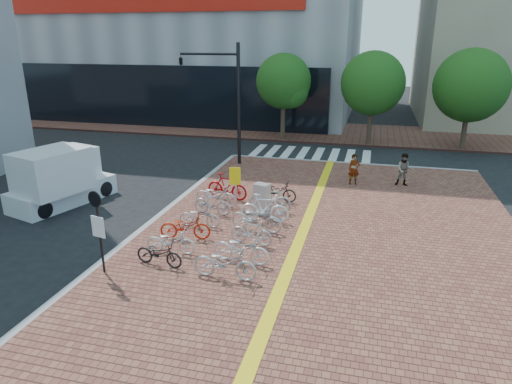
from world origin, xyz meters
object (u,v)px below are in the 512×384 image
(box_truck, at_px, (59,177))
(bike_7, at_px, (225,263))
(notice_sign, at_px, (98,222))
(pedestrian_a, at_px, (354,169))
(bike_1, at_px, (171,241))
(bike_4, at_px, (212,203))
(bike_9, at_px, (251,232))
(bike_0, at_px, (159,253))
(bike_8, at_px, (241,248))
(bike_11, at_px, (264,208))
(pedestrian_b, at_px, (404,170))
(bike_13, at_px, (277,191))
(utility_box, at_px, (262,199))
(traffic_light_pole, at_px, (212,81))
(yellow_sign, at_px, (235,180))
(bike_5, at_px, (216,195))
(bike_10, at_px, (257,218))
(bike_2, at_px, (185,227))
(bike_3, at_px, (199,216))
(bike_12, at_px, (270,199))
(bike_6, at_px, (227,187))

(box_truck, bearing_deg, bike_7, -27.52)
(notice_sign, bearing_deg, pedestrian_a, 57.83)
(bike_1, xyz_separation_m, bike_4, (0.12, 3.75, 0.04))
(bike_9, height_order, box_truck, box_truck)
(bike_0, bearing_deg, bike_7, -90.74)
(bike_4, distance_m, bike_8, 4.46)
(bike_11, xyz_separation_m, notice_sign, (-3.87, -5.23, 1.11))
(bike_11, bearing_deg, pedestrian_b, -46.08)
(bike_1, relative_size, bike_13, 0.95)
(utility_box, bearing_deg, traffic_light_pole, 122.30)
(bike_4, distance_m, box_truck, 7.12)
(yellow_sign, relative_size, box_truck, 0.36)
(bike_5, height_order, bike_10, bike_10)
(bike_2, relative_size, notice_sign, 0.68)
(bike_13, relative_size, yellow_sign, 1.02)
(bike_1, relative_size, bike_4, 1.04)
(utility_box, bearing_deg, yellow_sign, 157.42)
(bike_3, bearing_deg, pedestrian_b, -50.33)
(bike_11, xyz_separation_m, pedestrian_a, (3.13, 5.90, 0.18))
(bike_12, bearing_deg, yellow_sign, 83.69)
(bike_9, bearing_deg, bike_8, -170.69)
(bike_1, bearing_deg, bike_5, -5.11)
(bike_9, bearing_deg, traffic_light_pole, 33.36)
(utility_box, bearing_deg, bike_9, -83.41)
(bike_13, xyz_separation_m, box_truck, (-9.32, -2.29, 0.61))
(bike_7, bearing_deg, yellow_sign, 14.03)
(bike_6, height_order, bike_12, bike_6)
(bike_9, distance_m, bike_12, 3.29)
(bike_9, bearing_deg, bike_2, 100.82)
(bike_0, relative_size, bike_1, 0.96)
(bike_1, bearing_deg, utility_box, -31.94)
(bike_7, xyz_separation_m, bike_8, (0.19, 1.12, -0.02))
(notice_sign, distance_m, box_truck, 7.75)
(bike_2, distance_m, notice_sign, 3.54)
(bike_7, bearing_deg, pedestrian_b, -27.27)
(bike_3, bearing_deg, pedestrian_a, -41.38)
(bike_11, height_order, notice_sign, notice_sign)
(pedestrian_a, bearing_deg, box_truck, -169.60)
(bike_1, height_order, bike_4, bike_4)
(bike_5, distance_m, bike_13, 2.71)
(bike_1, height_order, bike_2, bike_2)
(bike_9, xyz_separation_m, pedestrian_b, (5.48, 8.37, 0.33))
(bike_6, distance_m, bike_11, 3.17)
(bike_5, height_order, notice_sign, notice_sign)
(bike_12, relative_size, pedestrian_b, 1.12)
(bike_4, xyz_separation_m, traffic_light_pole, (-2.75, 7.99, 4.12))
(bike_4, relative_size, yellow_sign, 0.93)
(bike_6, distance_m, bike_7, 7.18)
(bike_3, distance_m, pedestrian_b, 10.72)
(utility_box, bearing_deg, bike_1, -115.89)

